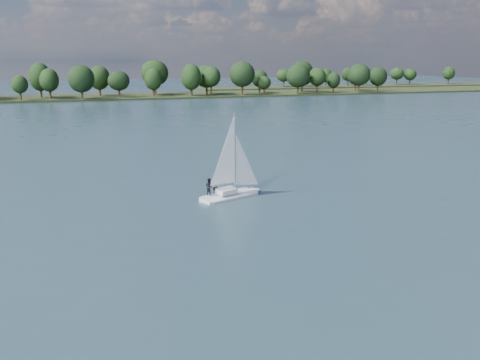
{
  "coord_description": "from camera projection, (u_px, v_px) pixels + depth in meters",
  "views": [
    {
      "loc": [
        -30.35,
        -20.78,
        15.13
      ],
      "look_at": [
        -10.63,
        32.25,
        2.5
      ],
      "focal_mm": 40.0,
      "sensor_mm": 36.0,
      "label": 1
    }
  ],
  "objects": [
    {
      "name": "ground",
      "position": [
        181.0,
        128.0,
        124.1
      ],
      "size": [
        700.0,
        700.0,
        0.0
      ],
      "primitive_type": "plane",
      "color": "#233342",
      "rests_on": "ground"
    },
    {
      "name": "far_shore",
      "position": [
        116.0,
        97.0,
        226.56
      ],
      "size": [
        660.0,
        40.0,
        1.5
      ],
      "primitive_type": "cube",
      "color": "black",
      "rests_on": "ground"
    },
    {
      "name": "far_shore_back",
      "position": [
        372.0,
        86.0,
        324.89
      ],
      "size": [
        220.0,
        30.0,
        1.4
      ],
      "primitive_type": "cube",
      "color": "black",
      "rests_on": "ground"
    },
    {
      "name": "sailboat",
      "position": [
        229.0,
        174.0,
        59.81
      ],
      "size": [
        7.81,
        4.74,
        9.96
      ],
      "rotation": [
        0.0,
        0.0,
        0.38
      ],
      "color": "silver",
      "rests_on": "ground"
    },
    {
      "name": "treeline",
      "position": [
        77.0,
        79.0,
        215.86
      ],
      "size": [
        562.74,
        73.23,
        18.65
      ],
      "color": "black",
      "rests_on": "ground"
    }
  ]
}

